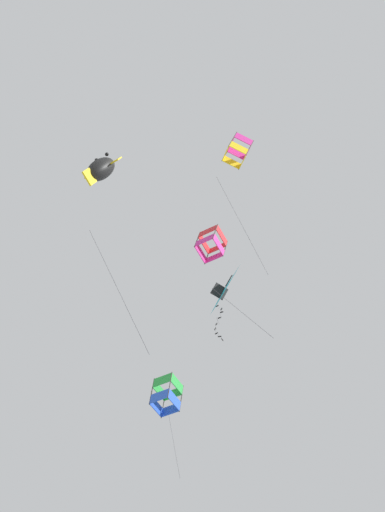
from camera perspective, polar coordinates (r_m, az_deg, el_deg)
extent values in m
pyramid|color=#1EB2C6|center=(34.58, 2.70, -2.94)|extent=(3.03, 2.30, 1.82)
cube|color=black|center=(34.40, 2.32, -3.04)|extent=(0.58, 0.90, 1.10)
cube|color=black|center=(35.19, 3.13, -2.13)|extent=(0.72, 0.50, 0.21)
cylinder|color=#47474C|center=(33.78, 2.16, -4.13)|extent=(0.04, 0.05, 0.28)
cube|color=black|center=(33.69, 2.13, -4.31)|extent=(0.17, 0.02, 0.06)
cylinder|color=#47474C|center=(33.57, 2.31, -4.43)|extent=(0.06, 0.23, 0.28)
cube|color=black|center=(33.44, 2.49, -4.56)|extent=(0.16, 0.09, 0.06)
cylinder|color=#47474C|center=(33.32, 2.51, -4.70)|extent=(0.08, 0.07, 0.28)
cube|color=black|center=(33.20, 2.52, -4.83)|extent=(0.17, 0.07, 0.06)
cylinder|color=#47474C|center=(33.15, 2.42, -5.08)|extent=(0.02, 0.17, 0.28)
cube|color=black|center=(33.10, 2.32, -5.32)|extent=(0.17, 0.05, 0.06)
cylinder|color=#47474C|center=(33.06, 2.19, -5.59)|extent=(0.03, 0.21, 0.28)
cube|color=black|center=(33.03, 2.07, -5.85)|extent=(0.16, 0.09, 0.06)
cylinder|color=#47474C|center=(32.95, 2.01, -6.06)|extent=(0.03, 0.09, 0.28)
cube|color=black|center=(32.87, 1.95, -6.26)|extent=(0.16, 0.10, 0.06)
cylinder|color=#47474C|center=(32.79, 2.01, -6.45)|extent=(0.05, 0.06, 0.28)
cube|color=black|center=(32.70, 2.07, -6.64)|extent=(0.17, 0.03, 0.06)
cylinder|color=#47474C|center=(32.57, 2.21, -6.77)|extent=(0.02, 0.19, 0.28)
cube|color=black|center=(32.45, 2.34, -6.91)|extent=(0.16, 0.10, 0.06)
cylinder|color=#47474C|center=(32.32, 2.46, -7.04)|extent=(0.02, 0.17, 0.28)
cube|color=black|center=(32.20, 2.58, -7.18)|extent=(0.05, 0.17, 0.06)
cube|color=green|center=(36.70, -2.61, -10.58)|extent=(1.17, 0.29, 0.62)
cube|color=green|center=(37.36, -1.63, -11.70)|extent=(1.17, 0.29, 0.62)
cube|color=green|center=(36.76, -1.34, -10.89)|extent=(0.18, 1.25, 0.83)
cube|color=green|center=(37.30, -2.87, -11.40)|extent=(0.18, 1.25, 0.83)
cube|color=blue|center=(35.92, -2.87, -11.91)|extent=(1.17, 0.29, 0.62)
cube|color=blue|center=(36.59, -1.86, -13.04)|extent=(1.17, 0.29, 0.62)
cube|color=blue|center=(35.98, -1.57, -12.22)|extent=(0.18, 1.25, 0.83)
cube|color=blue|center=(36.54, -3.14, -12.73)|extent=(0.18, 1.25, 0.83)
cylinder|color=#332D28|center=(36.03, -1.95, -10.97)|extent=(0.09, 0.40, 1.85)
cylinder|color=#332D28|center=(36.59, -3.51, -11.50)|extent=(0.09, 0.40, 1.85)
cylinder|color=#332D28|center=(36.71, -0.96, -12.11)|extent=(0.09, 0.40, 1.85)
cylinder|color=#332D28|center=(37.25, -2.51, -12.61)|extent=(0.09, 0.40, 1.85)
cylinder|color=#47474C|center=(35.28, -1.58, -15.95)|extent=(1.21, 0.47, 4.09)
cube|color=red|center=(27.80, 1.32, 2.16)|extent=(0.88, 0.28, 0.44)
cube|color=red|center=(28.08, 2.18, 0.72)|extent=(0.88, 0.28, 0.44)
cube|color=red|center=(27.79, 2.52, 1.77)|extent=(0.14, 0.96, 0.72)
cube|color=red|center=(28.08, 1.00, 1.10)|extent=(0.14, 0.96, 0.72)
cube|color=#DB2D93|center=(27.04, 1.03, 1.37)|extent=(0.88, 0.28, 0.44)
cube|color=#DB2D93|center=(27.32, 1.92, -0.10)|extent=(0.88, 0.28, 0.44)
cube|color=#DB2D93|center=(27.03, 2.27, 0.98)|extent=(0.14, 0.96, 0.72)
cube|color=#DB2D93|center=(27.33, 0.70, 0.30)|extent=(0.14, 0.96, 0.72)
cylinder|color=#332D28|center=(27.27, 1.96, 2.12)|extent=(0.09, 0.50, 1.32)
cylinder|color=#332D28|center=(27.57, 0.41, 1.43)|extent=(0.09, 0.50, 1.32)
cylinder|color=#332D28|center=(27.56, 2.83, 0.65)|extent=(0.09, 0.50, 1.32)
cylinder|color=#332D28|center=(27.85, 1.29, -0.01)|extent=(0.09, 0.50, 1.32)
cylinder|color=#47474C|center=(26.22, 4.08, -4.70)|extent=(3.11, 0.62, 4.59)
cube|color=#DB2D93|center=(35.95, 3.40, 9.72)|extent=(0.95, 0.71, 0.51)
cube|color=#DB2D93|center=(35.92, 4.83, 9.00)|extent=(0.95, 0.71, 0.51)
cube|color=#DB2D93|center=(35.67, 4.42, 9.97)|extent=(0.63, 0.96, 0.83)
cube|color=#DB2D93|center=(36.19, 3.82, 8.76)|extent=(0.63, 0.96, 0.83)
cube|color=yellow|center=(35.11, 2.95, 8.99)|extent=(0.95, 0.71, 0.51)
cube|color=yellow|center=(35.08, 4.42, 8.25)|extent=(0.95, 0.71, 0.51)
cube|color=yellow|center=(34.82, 3.99, 9.24)|extent=(0.63, 0.96, 0.83)
cube|color=yellow|center=(35.36, 3.39, 8.01)|extent=(0.63, 0.96, 0.83)
cylinder|color=#332D28|center=(35.26, 3.47, 9.98)|extent=(0.34, 0.50, 1.52)
cylinder|color=#332D28|center=(35.79, 2.89, 8.75)|extent=(0.34, 0.50, 1.52)
cylinder|color=#332D28|center=(35.23, 4.94, 9.24)|extent=(0.34, 0.50, 1.52)
cylinder|color=#332D28|center=(35.76, 4.32, 8.03)|extent=(0.34, 0.50, 1.52)
cylinder|color=#47474C|center=(32.64, 4.09, 2.97)|extent=(1.91, 1.06, 7.53)
ellipsoid|color=black|center=(25.19, -7.87, 7.38)|extent=(1.04, 1.59, 2.00)
cube|color=yellow|center=(25.18, -6.84, 7.99)|extent=(0.68, 0.29, 0.39)
cube|color=yellow|center=(25.60, -8.52, 7.03)|extent=(0.68, 0.29, 0.39)
cube|color=yellow|center=(24.21, -8.82, 6.72)|extent=(0.13, 0.78, 0.77)
sphere|color=black|center=(25.60, -7.36, 8.64)|extent=(0.16, 0.21, 0.19)
sphere|color=black|center=(25.82, -8.23, 8.14)|extent=(0.16, 0.21, 0.19)
cylinder|color=#47474C|center=(22.08, -6.70, -2.27)|extent=(3.60, 0.12, 7.57)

